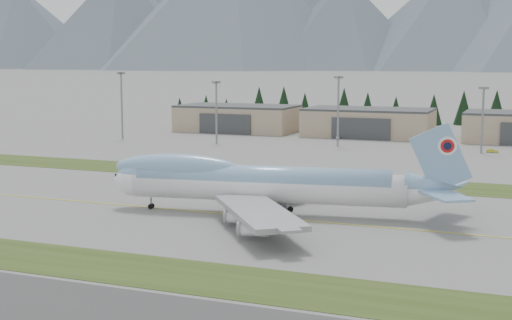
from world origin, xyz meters
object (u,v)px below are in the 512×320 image
at_px(boeing_747_freighter, 263,183).
at_px(hangar_center, 369,122).
at_px(service_vehicle_b, 492,153).
at_px(hangar_left, 238,118).
at_px(service_vehicle_a, 338,139).

height_order(boeing_747_freighter, hangar_center, boeing_747_freighter).
xyz_separation_m(boeing_747_freighter, service_vehicle_b, (35.07, 112.17, -6.00)).
xyz_separation_m(boeing_747_freighter, hangar_left, (-67.76, 147.25, -0.61)).
bearing_deg(service_vehicle_b, boeing_747_freighter, 162.39).
xyz_separation_m(service_vehicle_a, service_vehicle_b, (55.92, -19.87, 0.00)).
relative_size(hangar_left, service_vehicle_a, 12.80).
relative_size(boeing_747_freighter, hangar_left, 1.45).
bearing_deg(service_vehicle_b, hangar_center, 53.50).
xyz_separation_m(boeing_747_freighter, service_vehicle_a, (-20.85, 132.04, -6.00)).
bearing_deg(service_vehicle_a, hangar_center, 47.01).
height_order(hangar_center, service_vehicle_a, hangar_center).
height_order(hangar_center, service_vehicle_b, hangar_center).
distance_m(boeing_747_freighter, hangar_left, 162.10).
relative_size(service_vehicle_a, service_vehicle_b, 0.98).
height_order(hangar_left, hangar_center, same).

